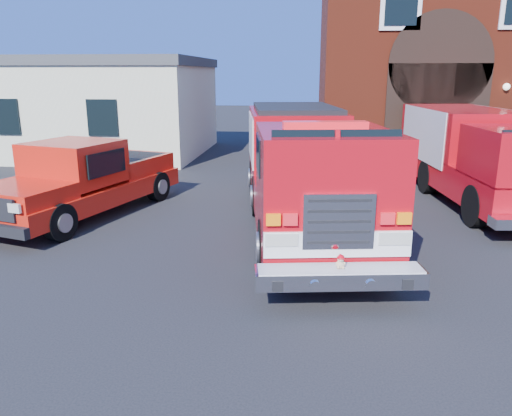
# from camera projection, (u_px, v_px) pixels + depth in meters

# --- Properties ---
(ground) EXTENTS (100.00, 100.00, 0.00)m
(ground) POSITION_uv_depth(u_px,v_px,m) (262.00, 253.00, 10.48)
(ground) COLOR black
(ground) RESTS_ON ground
(parking_stripe_mid) EXTENTS (0.12, 3.00, 0.01)m
(parking_stripe_mid) POSITION_uv_depth(u_px,v_px,m) (510.00, 211.00, 13.69)
(parking_stripe_mid) COLOR yellow
(parking_stripe_mid) RESTS_ON ground
(parking_stripe_far) EXTENTS (0.12, 3.00, 0.01)m
(parking_stripe_far) POSITION_uv_depth(u_px,v_px,m) (475.00, 187.00, 16.57)
(parking_stripe_far) COLOR yellow
(parking_stripe_far) RESTS_ON ground
(fire_station) EXTENTS (15.20, 10.20, 8.45)m
(fire_station) POSITION_uv_depth(u_px,v_px,m) (494.00, 59.00, 21.93)
(fire_station) COLOR maroon
(fire_station) RESTS_ON ground
(side_building) EXTENTS (10.20, 8.20, 4.35)m
(side_building) POSITION_uv_depth(u_px,v_px,m) (95.00, 106.00, 23.26)
(side_building) COLOR #E9E7C6
(side_building) RESTS_ON ground
(fire_engine) EXTENTS (3.76, 9.39, 2.81)m
(fire_engine) POSITION_uv_depth(u_px,v_px,m) (304.00, 167.00, 12.02)
(fire_engine) COLOR black
(fire_engine) RESTS_ON ground
(pickup_truck) EXTENTS (3.80, 6.44, 1.99)m
(pickup_truck) POSITION_uv_depth(u_px,v_px,m) (84.00, 180.00, 13.11)
(pickup_truck) COLOR black
(pickup_truck) RESTS_ON ground
(secondary_truck) EXTENTS (3.20, 8.21, 2.60)m
(secondary_truck) POSITION_uv_depth(u_px,v_px,m) (476.00, 153.00, 14.53)
(secondary_truck) COLOR black
(secondary_truck) RESTS_ON ground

